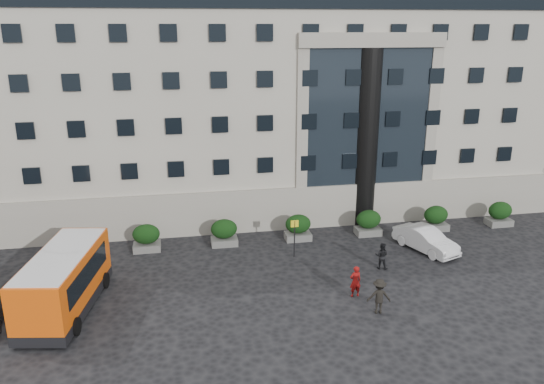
{
  "coord_description": "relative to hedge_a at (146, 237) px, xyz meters",
  "views": [
    {
      "loc": [
        -1.71,
        -26.0,
        14.42
      ],
      "look_at": [
        3.74,
        3.49,
        5.0
      ],
      "focal_mm": 35.0,
      "sensor_mm": 36.0,
      "label": 1
    }
  ],
  "objects": [
    {
      "name": "ground",
      "position": [
        4.0,
        -7.8,
        -0.93
      ],
      "size": [
        120.0,
        120.0,
        0.0
      ],
      "primitive_type": "plane",
      "color": "black",
      "rests_on": "ground"
    },
    {
      "name": "civic_building",
      "position": [
        10.0,
        14.2,
        8.07
      ],
      "size": [
        44.0,
        24.0,
        18.0
      ],
      "primitive_type": "cube",
      "color": "#A59F91",
      "rests_on": "ground"
    },
    {
      "name": "entrance_column",
      "position": [
        16.0,
        2.5,
        5.57
      ],
      "size": [
        1.8,
        1.8,
        13.0
      ],
      "primitive_type": "cylinder",
      "color": "black",
      "rests_on": "ground"
    },
    {
      "name": "hedge_a",
      "position": [
        0.0,
        0.0,
        0.0
      ],
      "size": [
        1.8,
        1.26,
        1.84
      ],
      "color": "#5B5B59",
      "rests_on": "ground"
    },
    {
      "name": "hedge_b",
      "position": [
        5.2,
        0.0,
        0.0
      ],
      "size": [
        1.8,
        1.26,
        1.84
      ],
      "color": "#5B5B59",
      "rests_on": "ground"
    },
    {
      "name": "hedge_c",
      "position": [
        10.4,
        0.0,
        0.0
      ],
      "size": [
        1.8,
        1.26,
        1.84
      ],
      "color": "#5B5B59",
      "rests_on": "ground"
    },
    {
      "name": "hedge_d",
      "position": [
        15.6,
        0.0,
        0.0
      ],
      "size": [
        1.8,
        1.26,
        1.84
      ],
      "color": "#5B5B59",
      "rests_on": "ground"
    },
    {
      "name": "hedge_e",
      "position": [
        20.8,
        0.0,
        0.0
      ],
      "size": [
        1.8,
        1.26,
        1.84
      ],
      "color": "#5B5B59",
      "rests_on": "ground"
    },
    {
      "name": "hedge_f",
      "position": [
        26.0,
        0.0,
        0.0
      ],
      "size": [
        1.8,
        1.26,
        1.84
      ],
      "color": "#5B5B59",
      "rests_on": "ground"
    },
    {
      "name": "bus_stop_sign",
      "position": [
        9.5,
        -2.8,
        0.8
      ],
      "size": [
        0.5,
        0.08,
        2.52
      ],
      "color": "#262628",
      "rests_on": "ground"
    },
    {
      "name": "minibus",
      "position": [
        -3.87,
        -7.2,
        0.83
      ],
      "size": [
        3.94,
        8.02,
        3.2
      ],
      "rotation": [
        0.0,
        0.0,
        -0.17
      ],
      "color": "#EB520B",
      "rests_on": "ground"
    },
    {
      "name": "red_truck",
      "position": [
        -7.91,
        5.98,
        0.58
      ],
      "size": [
        3.55,
        5.86,
        2.94
      ],
      "rotation": [
        0.0,
        0.0,
        -0.23
      ],
      "color": "maroon",
      "rests_on": "ground"
    },
    {
      "name": "white_taxi",
      "position": [
        18.37,
        -3.41,
        -0.15
      ],
      "size": [
        3.23,
        5.01,
        1.56
      ],
      "primitive_type": "imported",
      "rotation": [
        0.0,
        0.0,
        0.36
      ],
      "color": "silver",
      "rests_on": "ground"
    },
    {
      "name": "pedestrian_a",
      "position": [
        11.65,
        -8.6,
        -0.02
      ],
      "size": [
        0.71,
        0.51,
        1.83
      ],
      "primitive_type": "imported",
      "rotation": [
        0.0,
        0.0,
        3.26
      ],
      "color": "maroon",
      "rests_on": "ground"
    },
    {
      "name": "pedestrian_b",
      "position": [
        14.42,
        -5.51,
        -0.08
      ],
      "size": [
        1.03,
        0.95,
        1.7
      ],
      "primitive_type": "imported",
      "rotation": [
        0.0,
        0.0,
        2.66
      ],
      "color": "black",
      "rests_on": "ground"
    },
    {
      "name": "pedestrian_c",
      "position": [
        12.27,
        -10.53,
        0.04
      ],
      "size": [
        1.35,
        0.92,
        1.93
      ],
      "primitive_type": "imported",
      "rotation": [
        0.0,
        0.0,
        2.97
      ],
      "color": "black",
      "rests_on": "ground"
    }
  ]
}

